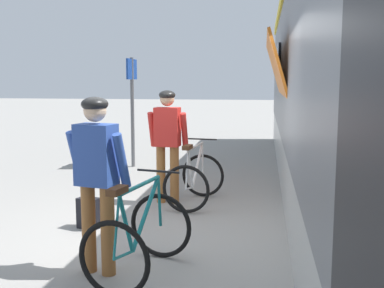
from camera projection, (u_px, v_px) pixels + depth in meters
ground_plane at (177, 235)px, 5.84m from camera, size 80.00×80.00×0.00m
cyclist_near_in_blue at (97, 169)px, 4.56m from camera, size 0.65×0.39×1.76m
cyclist_far_in_red at (167, 136)px, 7.24m from camera, size 0.63×0.33×1.76m
bicycle_near_teal at (139, 236)px, 4.57m from camera, size 0.90×1.19×0.99m
bicycle_far_white at (195, 179)px, 7.22m from camera, size 0.83×1.14×0.99m
backpack_on_platform at (89, 213)px, 6.09m from camera, size 0.32×0.26×0.40m
platform_sign_post at (132, 94)px, 10.23m from camera, size 0.08×0.70×2.40m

